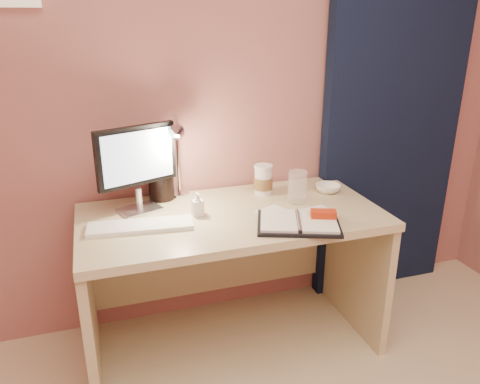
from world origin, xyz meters
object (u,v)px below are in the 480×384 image
object	(u,v)px
monitor	(136,161)
desk_lamp	(185,153)
planner	(301,222)
lotion_bottle	(198,204)
bowl	(328,188)
clear_cup	(297,187)
dark_jar	(161,182)
desk	(228,249)
keyboard	(140,226)
coffee_cup	(263,181)

from	to	relation	value
monitor	desk_lamp	world-z (taller)	monitor
planner	lotion_bottle	distance (m)	0.48
desk_lamp	lotion_bottle	bearing A→B (deg)	-75.49
bowl	lotion_bottle	bearing A→B (deg)	-173.07
clear_cup	dark_jar	bearing A→B (deg)	158.04
desk	keyboard	size ratio (longest dim) A/B	3.11
monitor	planner	bearing A→B (deg)	-50.27
desk	clear_cup	world-z (taller)	clear_cup
monitor	keyboard	bearing A→B (deg)	-116.17
keyboard	planner	size ratio (longest dim) A/B	1.05
bowl	desk_lamp	xyz separation A→B (m)	(-0.73, 0.09, 0.23)
planner	bowl	bearing A→B (deg)	67.69
coffee_cup	lotion_bottle	world-z (taller)	coffee_cup
bowl	desk_lamp	bearing A→B (deg)	173.25
clear_cup	desk_lamp	distance (m)	0.57
desk	dark_jar	size ratio (longest dim) A/B	7.83
planner	dark_jar	size ratio (longest dim) A/B	2.40
coffee_cup	bowl	world-z (taller)	coffee_cup
planner	desk_lamp	world-z (taller)	desk_lamp
desk	desk_lamp	xyz separation A→B (m)	(-0.17, 0.13, 0.48)
keyboard	bowl	size ratio (longest dim) A/B	3.46
clear_cup	desk_lamp	bearing A→B (deg)	162.16
planner	monitor	bearing A→B (deg)	171.15
keyboard	monitor	bearing A→B (deg)	90.83
desk_lamp	bowl	bearing A→B (deg)	3.33
desk	planner	size ratio (longest dim) A/B	3.26
planner	dark_jar	bearing A→B (deg)	157.27
coffee_cup	desk_lamp	xyz separation A→B (m)	(-0.40, 0.01, 0.18)
clear_cup	lotion_bottle	bearing A→B (deg)	-179.15
dark_jar	planner	bearing A→B (deg)	-43.49
planner	bowl	size ratio (longest dim) A/B	3.29
lotion_bottle	clear_cup	bearing A→B (deg)	0.85
keyboard	planner	xyz separation A→B (m)	(0.67, -0.18, 0.00)
desk	monitor	bearing A→B (deg)	168.51
clear_cup	coffee_cup	bearing A→B (deg)	126.69
keyboard	coffee_cup	distance (m)	0.69
coffee_cup	clear_cup	bearing A→B (deg)	-53.31
bowl	lotion_bottle	xyz separation A→B (m)	(-0.72, -0.09, 0.03)
clear_cup	dark_jar	world-z (taller)	dark_jar
lotion_bottle	dark_jar	size ratio (longest dim) A/B	0.61
coffee_cup	desk_lamp	size ratio (longest dim) A/B	0.39
coffee_cup	lotion_bottle	size ratio (longest dim) A/B	1.42
planner	desk	bearing A→B (deg)	151.47
desk	coffee_cup	size ratio (longest dim) A/B	9.04
clear_cup	lotion_bottle	xyz separation A→B (m)	(-0.50, -0.01, -0.02)
monitor	coffee_cup	bearing A→B (deg)	-17.33
dark_jar	coffee_cup	bearing A→B (deg)	-10.46
monitor	lotion_bottle	size ratio (longest dim) A/B	3.73
lotion_bottle	desk_lamp	world-z (taller)	desk_lamp
bowl	lotion_bottle	distance (m)	0.72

